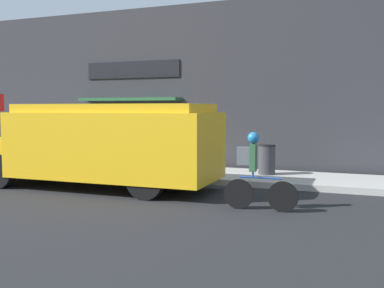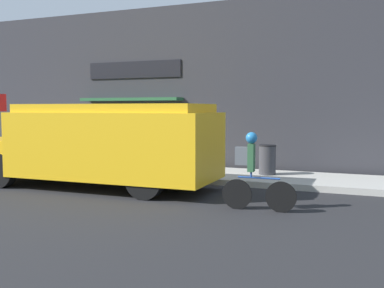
{
  "view_description": "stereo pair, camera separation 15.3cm",
  "coord_description": "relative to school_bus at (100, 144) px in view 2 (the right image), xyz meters",
  "views": [
    {
      "loc": [
        6.44,
        -11.2,
        2.04
      ],
      "look_at": [
        2.1,
        -0.2,
        1.1
      ],
      "focal_mm": 42.0,
      "sensor_mm": 36.0,
      "label": 1
    },
    {
      "loc": [
        6.58,
        -11.15,
        2.04
      ],
      "look_at": [
        2.1,
        -0.2,
        1.1
      ],
      "focal_mm": 42.0,
      "sensor_mm": 36.0,
      "label": 2
    }
  ],
  "objects": [
    {
      "name": "ground_plane",
      "position": [
        -0.08,
        1.47,
        -1.13
      ],
      "size": [
        70.0,
        70.0,
        0.0
      ],
      "primitive_type": "plane",
      "color": "#232326"
    },
    {
      "name": "sidewalk",
      "position": [
        -0.08,
        2.67,
        -1.05
      ],
      "size": [
        28.0,
        2.4,
        0.16
      ],
      "color": "#ADAAA3",
      "rests_on": "ground_plane"
    },
    {
      "name": "storefront",
      "position": [
        -0.1,
        4.15,
        1.58
      ],
      "size": [
        16.46,
        0.76,
        5.44
      ],
      "color": "#2D2D33",
      "rests_on": "ground_plane"
    },
    {
      "name": "school_bus",
      "position": [
        0.0,
        0.0,
        0.0
      ],
      "size": [
        6.77,
        2.61,
        2.15
      ],
      "rotation": [
        0.0,
        0.0,
        0.02
      ],
      "color": "yellow",
      "rests_on": "ground_plane"
    },
    {
      "name": "cyclist",
      "position": [
        4.26,
        -1.0,
        -0.33
      ],
      "size": [
        1.5,
        0.23,
        1.57
      ],
      "rotation": [
        0.0,
        0.0,
        0.05
      ],
      "color": "black",
      "rests_on": "ground_plane"
    },
    {
      "name": "trash_bin",
      "position": [
        3.69,
        2.86,
        -0.55
      ],
      "size": [
        0.49,
        0.49,
        0.85
      ],
      "color": "#38383D",
      "rests_on": "sidewalk"
    }
  ]
}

